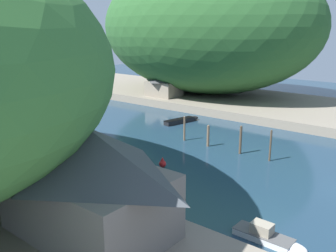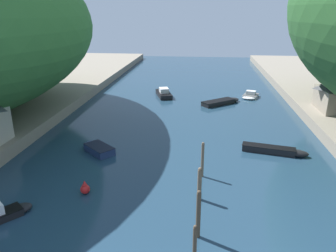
% 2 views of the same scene
% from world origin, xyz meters
% --- Properties ---
extents(water_surface, '(130.00, 130.00, 0.00)m').
position_xyz_m(water_surface, '(0.00, 30.00, 0.00)').
color(water_surface, '#1E384C').
rests_on(water_surface, ground).
extents(right_bank, '(22.00, 120.00, 1.28)m').
position_xyz_m(right_bank, '(25.98, 30.00, 0.64)').
color(right_bank, gray).
rests_on(right_bank, ground).
extents(hillside_right, '(30.98, 43.37, 24.56)m').
position_xyz_m(hillside_right, '(27.08, 34.07, 13.56)').
color(hillside_right, '#285628').
rests_on(hillside_right, right_bank).
extents(waterfront_building, '(6.89, 10.63, 6.84)m').
position_xyz_m(waterfront_building, '(-19.89, 11.75, 4.83)').
color(waterfront_building, slate).
rests_on(waterfront_building, left_bank).
extents(boathouse_shed, '(7.38, 6.73, 4.90)m').
position_xyz_m(boathouse_shed, '(-19.26, 21.69, 3.80)').
color(boathouse_shed, '#B2A899').
rests_on(boathouse_shed, left_bank).
extents(right_bank_cottage, '(4.77, 6.00, 3.94)m').
position_xyz_m(right_bank_cottage, '(19.08, 37.73, 3.32)').
color(right_bank_cottage, gray).
rests_on(right_bank_cottage, right_bank).
extents(boat_far_right_bank, '(3.63, 6.47, 1.39)m').
position_xyz_m(boat_far_right_bank, '(-3.98, 47.85, 0.44)').
color(boat_far_right_bank, black).
rests_on(boat_far_right_bank, water_surface).
extents(boat_open_rowboat, '(1.49, 4.95, 1.16)m').
position_xyz_m(boat_open_rowboat, '(-12.05, 3.37, 0.35)').
color(boat_open_rowboat, white).
rests_on(boat_open_rowboat, water_surface).
extents(boat_navy_launch, '(3.03, 3.99, 1.02)m').
position_xyz_m(boat_navy_launch, '(9.87, 47.89, 0.31)').
color(boat_navy_launch, white).
rests_on(boat_navy_launch, water_surface).
extents(boat_cabin_cruiser, '(3.36, 3.67, 1.18)m').
position_xyz_m(boat_cabin_cruiser, '(-10.41, 13.70, 0.36)').
color(boat_cabin_cruiser, black).
rests_on(boat_cabin_cruiser, water_surface).
extents(boat_far_upstream, '(6.26, 2.43, 0.65)m').
position_xyz_m(boat_far_upstream, '(9.72, 26.45, 0.32)').
color(boat_far_upstream, black).
rests_on(boat_far_upstream, water_surface).
extents(boat_mid_channel, '(4.02, 3.82, 0.73)m').
position_xyz_m(boat_mid_channel, '(-7.66, 25.03, 0.36)').
color(boat_mid_channel, navy).
rests_on(boat_mid_channel, water_surface).
extents(boat_white_cruiser, '(6.07, 5.41, 0.64)m').
position_xyz_m(boat_white_cruiser, '(5.35, 43.84, 0.32)').
color(boat_white_cruiser, black).
rests_on(boat_white_cruiser, water_surface).
extents(mooring_post_nearest, '(0.20, 0.20, 3.39)m').
position_xyz_m(mooring_post_nearest, '(2.36, 9.77, 1.70)').
color(mooring_post_nearest, '#4C3D2D').
rests_on(mooring_post_nearest, water_surface).
extents(mooring_post_second, '(0.28, 0.28, 3.21)m').
position_xyz_m(mooring_post_second, '(2.47, 13.29, 1.61)').
color(mooring_post_second, '#4C3D2D').
rests_on(mooring_post_second, water_surface).
extents(mooring_post_middle, '(0.30, 0.30, 2.59)m').
position_xyz_m(mooring_post_middle, '(2.47, 17.50, 1.30)').
color(mooring_post_middle, brown).
rests_on(mooring_post_middle, water_surface).
extents(mooring_post_fourth, '(0.24, 0.24, 3.07)m').
position_xyz_m(mooring_post_fourth, '(2.63, 21.05, 1.54)').
color(mooring_post_fourth, brown).
rests_on(mooring_post_fourth, water_surface).
extents(channel_buoy_near, '(0.72, 0.72, 1.08)m').
position_xyz_m(channel_buoy_near, '(-6.08, 17.36, 0.42)').
color(channel_buoy_near, red).
rests_on(channel_buoy_near, water_surface).
extents(person_on_quay, '(0.33, 0.43, 1.69)m').
position_xyz_m(person_on_quay, '(-17.17, 19.15, 2.26)').
color(person_on_quay, '#282D3D').
rests_on(person_on_quay, left_bank).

